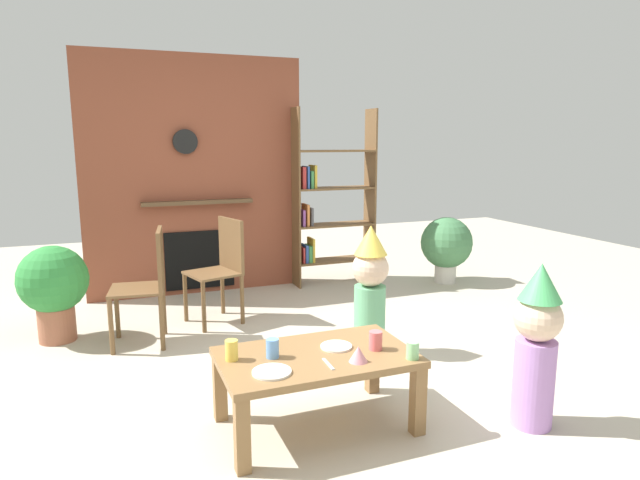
% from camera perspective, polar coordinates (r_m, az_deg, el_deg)
% --- Properties ---
extents(ground_plane, '(12.00, 12.00, 0.00)m').
position_cam_1_polar(ground_plane, '(3.64, 0.09, -15.11)').
color(ground_plane, '#BCB29E').
extents(brick_fireplace_feature, '(2.20, 0.28, 2.40)m').
position_cam_1_polar(brick_fireplace_feature, '(5.73, -12.95, 6.42)').
color(brick_fireplace_feature, brown).
rests_on(brick_fireplace_feature, ground_plane).
extents(bookshelf, '(0.90, 0.28, 1.90)m').
position_cam_1_polar(bookshelf, '(5.93, 0.79, 3.74)').
color(bookshelf, brown).
rests_on(bookshelf, ground_plane).
extents(coffee_table, '(1.05, 0.63, 0.42)m').
position_cam_1_polar(coffee_table, '(3.05, -0.39, -12.99)').
color(coffee_table, olive).
rests_on(coffee_table, ground_plane).
extents(paper_cup_near_left, '(0.07, 0.07, 0.10)m').
position_cam_1_polar(paper_cup_near_left, '(2.97, -4.99, -11.22)').
color(paper_cup_near_left, '#669EE0').
rests_on(paper_cup_near_left, coffee_table).
extents(paper_cup_near_right, '(0.07, 0.07, 0.10)m').
position_cam_1_polar(paper_cup_near_right, '(3.08, 5.84, -10.41)').
color(paper_cup_near_right, '#E5666B').
rests_on(paper_cup_near_right, coffee_table).
extents(paper_cup_center, '(0.07, 0.07, 0.09)m').
position_cam_1_polar(paper_cup_center, '(2.99, 9.66, -11.31)').
color(paper_cup_center, '#8CD18C').
rests_on(paper_cup_center, coffee_table).
extents(paper_cup_far_left, '(0.07, 0.07, 0.11)m').
position_cam_1_polar(paper_cup_far_left, '(2.96, -9.24, -11.32)').
color(paper_cup_far_left, '#F2CC4C').
rests_on(paper_cup_far_left, coffee_table).
extents(paper_plate_front, '(0.20, 0.20, 0.01)m').
position_cam_1_polar(paper_plate_front, '(2.80, -5.08, -13.58)').
color(paper_plate_front, white).
rests_on(paper_plate_front, coffee_table).
extents(paper_plate_rear, '(0.18, 0.18, 0.01)m').
position_cam_1_polar(paper_plate_rear, '(3.11, 1.72, -11.06)').
color(paper_plate_rear, white).
rests_on(paper_plate_rear, coffee_table).
extents(birthday_cake_slice, '(0.10, 0.10, 0.08)m').
position_cam_1_polar(birthday_cake_slice, '(2.92, 4.02, -11.81)').
color(birthday_cake_slice, pink).
rests_on(birthday_cake_slice, coffee_table).
extents(table_fork, '(0.02, 0.15, 0.01)m').
position_cam_1_polar(table_fork, '(2.89, 0.86, -12.84)').
color(table_fork, silver).
rests_on(table_fork, coffee_table).
extents(child_with_cone_hat, '(0.26, 0.26, 0.93)m').
position_cam_1_polar(child_with_cone_hat, '(3.23, 21.71, -9.84)').
color(child_with_cone_hat, '#B27FCC').
rests_on(child_with_cone_hat, ground_plane).
extents(child_in_pink, '(0.27, 0.27, 0.97)m').
position_cam_1_polar(child_in_pink, '(4.01, 5.26, -4.90)').
color(child_in_pink, '#66B27F').
rests_on(child_in_pink, ground_plane).
extents(dining_chair_left, '(0.45, 0.45, 0.90)m').
position_cam_1_polar(dining_chair_left, '(4.40, -17.46, -3.97)').
color(dining_chair_left, brown).
rests_on(dining_chair_left, ground_plane).
extents(dining_chair_middle, '(0.50, 0.50, 0.90)m').
position_cam_1_polar(dining_chair_middle, '(4.80, -10.21, -2.47)').
color(dining_chair_middle, brown).
rests_on(dining_chair_middle, ground_plane).
extents(potted_plant_tall, '(0.57, 0.57, 0.73)m').
position_cam_1_polar(potted_plant_tall, '(6.17, 13.10, -0.47)').
color(potted_plant_tall, beige).
rests_on(potted_plant_tall, ground_plane).
extents(potted_plant_short, '(0.53, 0.53, 0.76)m').
position_cam_1_polar(potted_plant_short, '(4.74, -26.12, -4.25)').
color(potted_plant_short, '#9E5B42').
rests_on(potted_plant_short, ground_plane).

